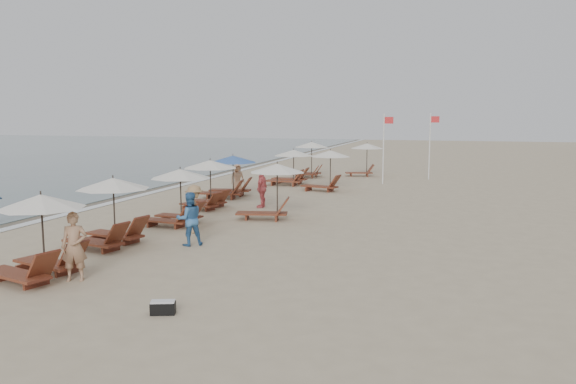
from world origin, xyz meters
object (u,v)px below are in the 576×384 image
(beachgoer_mid_a, at_px, (189,219))
(inland_station_2, at_px, (364,155))
(beachgoer_far_b, at_px, (237,178))
(inland_station_0, at_px, (270,186))
(lounger_station_2, at_px, (176,196))
(lounger_station_4, at_px, (228,177))
(beachgoer_near, at_px, (74,247))
(inland_station_1, at_px, (326,166))
(lounger_station_1, at_px, (107,214))
(duffel_bag, at_px, (163,307))
(beachgoer_mid_b, at_px, (195,209))
(lounger_station_5, at_px, (289,168))
(lounger_station_3, at_px, (207,181))
(beachgoer_far_a, at_px, (262,188))
(lounger_station_6, at_px, (309,158))
(lounger_station_0, at_px, (35,239))
(flag_pole_near, at_px, (384,145))

(beachgoer_mid_a, bearing_deg, inland_station_2, -133.15)
(beachgoer_mid_a, bearing_deg, beachgoer_far_b, -113.38)
(inland_station_2, bearing_deg, inland_station_0, -93.02)
(lounger_station_2, height_order, inland_station_2, inland_station_2)
(inland_station_2, bearing_deg, lounger_station_4, -112.21)
(lounger_station_4, bearing_deg, beachgoer_near, -82.24)
(lounger_station_4, distance_m, inland_station_1, 5.62)
(lounger_station_1, bearing_deg, duffel_bag, -46.89)
(lounger_station_1, height_order, lounger_station_2, lounger_station_1)
(inland_station_2, bearing_deg, beachgoer_mid_b, -97.26)
(lounger_station_5, bearing_deg, lounger_station_1, -92.69)
(lounger_station_3, bearing_deg, inland_station_0, -25.95)
(inland_station_0, relative_size, beachgoer_far_a, 1.58)
(inland_station_2, relative_size, beachgoer_far_a, 1.48)
(beachgoer_far_b, bearing_deg, lounger_station_5, 26.97)
(inland_station_0, bearing_deg, lounger_station_6, 99.11)
(lounger_station_3, bearing_deg, beachgoer_near, -82.12)
(lounger_station_2, distance_m, beachgoer_far_a, 5.14)
(lounger_station_0, xyz_separation_m, beachgoer_mid_a, (2.01, 4.59, -0.18))
(beachgoer_near, relative_size, beachgoer_far_b, 1.15)
(lounger_station_5, height_order, beachgoer_far_a, lounger_station_5)
(lounger_station_2, distance_m, lounger_station_6, 17.71)
(inland_station_2, height_order, beachgoer_mid_b, inland_station_2)
(inland_station_2, bearing_deg, beachgoer_near, -96.17)
(inland_station_1, bearing_deg, lounger_station_5, 141.37)
(inland_station_1, relative_size, beachgoer_mid_a, 1.60)
(beachgoer_far_b, distance_m, duffel_bag, 19.08)
(beachgoer_mid_b, bearing_deg, inland_station_0, -55.18)
(beachgoer_mid_b, xyz_separation_m, beachgoer_far_b, (-2.55, 10.45, -0.09))
(lounger_station_2, bearing_deg, beachgoer_near, -81.88)
(flag_pole_near, bearing_deg, duffel_bag, -93.39)
(lounger_station_4, xyz_separation_m, beachgoer_far_a, (2.70, -2.58, -0.18))
(lounger_station_1, relative_size, lounger_station_6, 1.07)
(lounger_station_2, relative_size, inland_station_0, 0.91)
(beachgoer_near, bearing_deg, inland_station_1, 58.72)
(duffel_bag, bearing_deg, inland_station_0, 96.87)
(inland_station_0, bearing_deg, lounger_station_1, -119.24)
(inland_station_2, xyz_separation_m, beachgoer_near, (-2.90, -26.83, -0.57))
(inland_station_0, relative_size, beachgoer_mid_b, 1.62)
(lounger_station_5, distance_m, lounger_station_6, 4.34)
(inland_station_0, relative_size, beachgoer_mid_a, 1.61)
(lounger_station_6, distance_m, flag_pole_near, 5.87)
(lounger_station_6, distance_m, beachgoer_mid_a, 20.73)
(beachgoer_far_b, bearing_deg, beachgoer_mid_a, -115.57)
(beachgoer_far_a, height_order, beachgoer_far_b, beachgoer_far_a)
(lounger_station_0, xyz_separation_m, lounger_station_5, (0.44, 20.93, -0.02))
(duffel_bag, bearing_deg, lounger_station_0, 162.39)
(lounger_station_1, height_order, duffel_bag, lounger_station_1)
(inland_station_2, bearing_deg, duffel_bag, -89.15)
(inland_station_2, xyz_separation_m, duffel_bag, (0.42, -28.39, -1.31))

